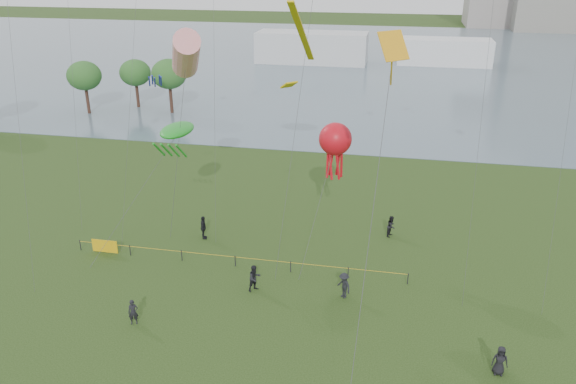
# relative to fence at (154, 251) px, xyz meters

# --- Properties ---
(lake) EXTENTS (400.00, 120.00, 0.08)m
(lake) POSITION_rel_fence_xyz_m (10.82, 85.52, -0.53)
(lake) COLOR slate
(lake) RESTS_ON ground_plane
(pavilion_left) EXTENTS (22.00, 8.00, 6.00)m
(pavilion_left) POSITION_rel_fence_xyz_m (-1.18, 80.52, 2.45)
(pavilion_left) COLOR silver
(pavilion_left) RESTS_ON ground_plane
(pavilion_right) EXTENTS (18.00, 7.00, 5.00)m
(pavilion_right) POSITION_rel_fence_xyz_m (24.82, 83.52, 1.95)
(pavilion_right) COLOR white
(pavilion_right) RESTS_ON ground_plane
(trees) EXTENTS (25.49, 18.36, 7.78)m
(trees) POSITION_rel_fence_xyz_m (-24.15, 34.59, 4.78)
(trees) COLOR #352018
(trees) RESTS_ON ground_plane
(fence) EXTENTS (24.07, 0.07, 1.05)m
(fence) POSITION_rel_fence_xyz_m (0.00, 0.00, 0.00)
(fence) COLOR black
(fence) RESTS_ON ground_plane
(spectator_a) EXTENTS (1.11, 1.13, 1.84)m
(spectator_a) POSITION_rel_fence_xyz_m (8.25, -2.70, 0.36)
(spectator_a) COLOR black
(spectator_a) RESTS_ON ground_plane
(spectator_b) EXTENTS (1.27, 1.27, 1.76)m
(spectator_b) POSITION_rel_fence_xyz_m (14.06, -2.38, 0.33)
(spectator_b) COLOR black
(spectator_b) RESTS_ON ground_plane
(spectator_c) EXTENTS (0.73, 1.19, 1.89)m
(spectator_c) POSITION_rel_fence_xyz_m (2.54, 3.58, 0.39)
(spectator_c) COLOR black
(spectator_c) RESTS_ON ground_plane
(spectator_d) EXTENTS (0.83, 0.54, 1.69)m
(spectator_d) POSITION_rel_fence_xyz_m (22.83, -7.93, 0.29)
(spectator_d) COLOR black
(spectator_d) RESTS_ON ground_plane
(spectator_f) EXTENTS (0.70, 0.59, 1.62)m
(spectator_f) POSITION_rel_fence_xyz_m (2.05, -7.63, 0.25)
(spectator_f) COLOR black
(spectator_f) RESTS_ON ground_plane
(spectator_g) EXTENTS (0.89, 1.00, 1.70)m
(spectator_g) POSITION_rel_fence_xyz_m (16.80, 6.86, 0.29)
(spectator_g) COLOR black
(spectator_g) RESTS_ON ground_plane
(kite_windsock) EXTENTS (4.41, 5.10, 16.17)m
(kite_windsock) POSITION_rel_fence_xyz_m (2.43, 2.74, 13.70)
(kite_windsock) COLOR #3F3F42
(kite_creature) EXTENTS (6.13, 7.55, 9.13)m
(kite_creature) POSITION_rel_fence_xyz_m (1.10, 3.37, 8.15)
(kite_creature) COLOR #3F3F42
(kite_octopus) EXTENTS (2.76, 6.60, 9.60)m
(kite_octopus) POSITION_rel_fence_xyz_m (12.43, 4.52, 7.81)
(kite_octopus) COLOR #3F3F42
(kite_delta) EXTENTS (1.61, 10.45, 17.44)m
(kite_delta) POSITION_rel_fence_xyz_m (16.14, -8.80, 15.35)
(kite_delta) COLOR #3F3F42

